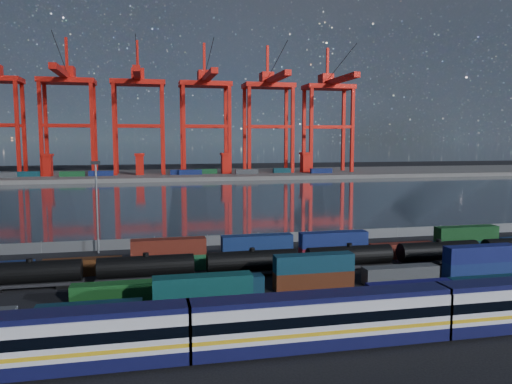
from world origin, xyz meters
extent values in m
plane|color=black|center=(0.00, 0.00, 0.00)|extent=(700.00, 700.00, 0.00)
plane|color=#2A333D|center=(0.00, 105.00, 0.01)|extent=(700.00, 700.00, 0.00)
cube|color=#514F4C|center=(0.00, 210.00, 1.00)|extent=(700.00, 70.00, 2.00)
cone|color=#1E2630|center=(-200.00, 1600.00, 260.00)|extent=(1100.00, 1100.00, 520.00)
cone|color=#1E2630|center=(200.00, 1600.00, 230.00)|extent=(1040.00, 1040.00, 460.00)
cone|color=#1E2630|center=(600.00, 1600.00, 190.00)|extent=(960.00, 960.00, 380.00)
cone|color=#1E2630|center=(950.00, 1600.00, 150.00)|extent=(840.00, 840.00, 300.00)
cube|color=silver|center=(-30.57, -21.77, 3.05)|extent=(26.28, 3.15, 4.00)
cube|color=#0F1038|center=(-30.57, -21.77, 0.95)|extent=(26.28, 3.22, 1.26)
cube|color=#0F1038|center=(-30.57, -21.77, 5.31)|extent=(26.28, 2.84, 0.53)
cube|color=gold|center=(-30.57, -21.77, 2.21)|extent=(26.31, 3.25, 0.38)
cube|color=black|center=(-30.57, -21.77, 3.47)|extent=(26.31, 3.25, 1.05)
cube|color=black|center=(-21.37, -21.77, 0.37)|extent=(3.15, 2.10, 0.74)
cube|color=silver|center=(-4.57, -21.77, 3.05)|extent=(26.28, 3.15, 4.00)
cube|color=#0F1038|center=(-4.57, -21.77, 0.95)|extent=(26.28, 3.22, 1.26)
cube|color=#0F1038|center=(-4.57, -21.77, 5.31)|extent=(26.28, 2.84, 0.53)
cube|color=gold|center=(-4.57, -21.77, 2.21)|extent=(26.31, 3.25, 0.38)
cube|color=black|center=(-4.57, -21.77, 3.47)|extent=(26.31, 3.25, 1.05)
cube|color=black|center=(-13.77, -21.77, 0.37)|extent=(3.15, 2.10, 0.74)
cube|color=black|center=(4.63, -21.77, 0.37)|extent=(3.15, 2.10, 0.74)
cube|color=black|center=(12.23, -21.77, 0.37)|extent=(3.15, 2.10, 0.74)
cube|color=#0B2C3B|center=(-27.57, -10.52, 1.23)|extent=(11.39, 2.32, 2.47)
cube|color=#111053|center=(-15.07, -10.52, 1.23)|extent=(11.39, 2.32, 2.47)
cube|color=#0C4040|center=(-15.07, -10.52, 3.70)|extent=(11.39, 2.32, 2.47)
cube|color=navy|center=(11.21, -10.52, 1.23)|extent=(11.39, 2.32, 2.47)
cube|color=#0D3447|center=(22.70, -10.52, 1.23)|extent=(11.39, 2.32, 2.47)
cube|color=#16551E|center=(-25.20, -2.60, 1.20)|extent=(11.09, 2.25, 2.40)
cube|color=#0C2B41|center=(-11.70, -2.60, 1.20)|extent=(11.09, 2.25, 2.40)
cube|color=#512210|center=(1.03, -2.60, 1.20)|extent=(11.09, 2.25, 2.40)
cube|color=#0E3549|center=(1.03, -2.60, 3.60)|extent=(11.09, 2.25, 2.40)
cube|color=#434648|center=(14.09, -2.60, 1.20)|extent=(11.09, 2.25, 2.40)
cube|color=navy|center=(26.95, -2.60, 1.20)|extent=(11.09, 2.25, 2.40)
cube|color=navy|center=(26.95, -2.60, 3.60)|extent=(11.09, 2.25, 2.40)
cube|color=#4C260F|center=(-30.94, 11.32, 1.25)|extent=(11.56, 2.35, 2.50)
cube|color=#15512A|center=(-18.03, 11.32, 1.25)|extent=(11.56, 2.35, 2.50)
cube|color=maroon|center=(-18.03, 11.32, 3.76)|extent=(11.56, 2.35, 2.50)
cube|color=#531E10|center=(-3.89, 11.32, 1.25)|extent=(11.56, 2.35, 2.50)
cube|color=navy|center=(-3.89, 11.32, 3.76)|extent=(11.56, 2.35, 2.50)
cube|color=maroon|center=(9.24, 11.32, 1.25)|extent=(11.56, 2.35, 2.50)
cube|color=navy|center=(9.24, 11.32, 3.76)|extent=(11.56, 2.35, 2.50)
cube|color=maroon|center=(21.99, 11.32, 1.25)|extent=(11.56, 2.35, 2.50)
cube|color=#0B2E3A|center=(34.39, 11.32, 1.25)|extent=(11.56, 2.35, 2.50)
cube|color=#124319|center=(34.39, 11.32, 3.76)|extent=(11.56, 2.35, 2.50)
cylinder|color=black|center=(-37.00, 5.17, 2.39)|extent=(13.50, 3.01, 3.01)
cylinder|color=black|center=(-37.00, 5.17, 4.05)|extent=(0.83, 0.83, 0.52)
cube|color=black|center=(-37.00, 5.17, 0.73)|extent=(14.02, 2.08, 0.42)
cube|color=black|center=(-32.33, 5.17, 0.31)|extent=(2.60, 1.87, 0.62)
cylinder|color=black|center=(-21.50, 5.17, 2.39)|extent=(13.50, 3.01, 3.01)
cylinder|color=black|center=(-21.50, 5.17, 4.05)|extent=(0.83, 0.83, 0.52)
cube|color=black|center=(-21.50, 5.17, 0.73)|extent=(14.02, 2.08, 0.42)
cube|color=black|center=(-26.17, 5.17, 0.31)|extent=(2.60, 1.87, 0.62)
cube|color=black|center=(-16.83, 5.17, 0.31)|extent=(2.60, 1.87, 0.62)
cylinder|color=black|center=(-6.00, 5.17, 2.39)|extent=(13.50, 3.01, 3.01)
cylinder|color=black|center=(-6.00, 5.17, 4.05)|extent=(0.83, 0.83, 0.52)
cube|color=black|center=(-6.00, 5.17, 0.73)|extent=(14.02, 2.08, 0.42)
cube|color=black|center=(-10.67, 5.17, 0.31)|extent=(2.60, 1.87, 0.62)
cube|color=black|center=(-1.33, 5.17, 0.31)|extent=(2.60, 1.87, 0.62)
cylinder|color=black|center=(9.50, 5.17, 2.39)|extent=(13.50, 3.01, 3.01)
cylinder|color=black|center=(9.50, 5.17, 4.05)|extent=(0.83, 0.83, 0.52)
cube|color=black|center=(9.50, 5.17, 0.73)|extent=(14.02, 2.08, 0.42)
cube|color=black|center=(4.83, 5.17, 0.31)|extent=(2.60, 1.87, 0.62)
cube|color=black|center=(14.17, 5.17, 0.31)|extent=(2.60, 1.87, 0.62)
cylinder|color=black|center=(25.00, 5.17, 2.39)|extent=(13.50, 3.01, 3.01)
cylinder|color=black|center=(25.00, 5.17, 4.05)|extent=(0.83, 0.83, 0.52)
cube|color=black|center=(25.00, 5.17, 0.73)|extent=(14.02, 2.08, 0.42)
cube|color=black|center=(20.33, 5.17, 0.31)|extent=(2.60, 1.87, 0.62)
cube|color=black|center=(29.67, 5.17, 0.31)|extent=(2.60, 1.87, 0.62)
cube|color=black|center=(35.83, 5.17, 0.31)|extent=(2.60, 1.87, 0.62)
cube|color=#595B5E|center=(0.00, 28.00, 1.00)|extent=(160.00, 0.06, 2.00)
cylinder|color=slate|center=(-40.00, 28.00, 1.10)|extent=(0.12, 0.12, 2.20)
cylinder|color=slate|center=(-30.00, 28.00, 1.10)|extent=(0.12, 0.12, 2.20)
cylinder|color=slate|center=(-20.00, 28.00, 1.10)|extent=(0.12, 0.12, 2.20)
cylinder|color=slate|center=(-10.00, 28.00, 1.10)|extent=(0.12, 0.12, 2.20)
cylinder|color=slate|center=(0.00, 28.00, 1.10)|extent=(0.12, 0.12, 2.20)
cylinder|color=slate|center=(10.00, 28.00, 1.10)|extent=(0.12, 0.12, 2.20)
cylinder|color=slate|center=(20.00, 28.00, 1.10)|extent=(0.12, 0.12, 2.20)
cylinder|color=slate|center=(30.00, 28.00, 1.10)|extent=(0.12, 0.12, 2.20)
cylinder|color=slate|center=(40.00, 28.00, 1.10)|extent=(0.12, 0.12, 2.20)
cylinder|color=slate|center=(50.00, 28.00, 1.10)|extent=(0.12, 0.12, 2.20)
cylinder|color=slate|center=(-30.00, 26.00, 8.00)|extent=(0.36, 0.36, 16.00)
cube|color=black|center=(-30.00, 26.00, 16.30)|extent=(1.60, 0.40, 0.60)
cube|color=red|center=(-82.86, 198.38, 24.83)|extent=(1.77, 1.77, 49.67)
cube|color=red|center=(-82.86, 211.62, 24.83)|extent=(1.77, 1.77, 49.67)
cube|color=red|center=(-72.14, 198.38, 24.83)|extent=(1.77, 1.77, 49.67)
cube|color=red|center=(-72.14, 211.62, 24.83)|extent=(1.77, 1.77, 49.67)
cube|color=red|center=(-47.86, 198.38, 24.83)|extent=(1.77, 1.77, 49.67)
cube|color=red|center=(-47.86, 211.62, 24.83)|extent=(1.77, 1.77, 49.67)
cube|color=red|center=(-60.00, 198.38, 27.32)|extent=(24.28, 1.55, 1.55)
cube|color=red|center=(-60.00, 211.62, 27.32)|extent=(24.28, 1.55, 1.55)
cube|color=red|center=(-60.00, 205.00, 49.67)|extent=(27.59, 15.45, 2.43)
cube|color=red|center=(-60.00, 191.76, 51.87)|extent=(3.31, 52.98, 2.76)
cube|color=red|center=(-60.00, 209.41, 54.63)|extent=(6.62, 8.83, 5.52)
cube|color=red|center=(-60.00, 207.21, 62.91)|extent=(1.32, 1.32, 17.66)
cylinder|color=black|center=(-60.00, 189.11, 59.60)|extent=(0.26, 45.43, 14.99)
cube|color=red|center=(-37.14, 198.38, 24.83)|extent=(1.77, 1.77, 49.67)
cube|color=red|center=(-37.14, 211.62, 24.83)|extent=(1.77, 1.77, 49.67)
cube|color=red|center=(-12.86, 198.38, 24.83)|extent=(1.77, 1.77, 49.67)
cube|color=red|center=(-12.86, 211.62, 24.83)|extent=(1.77, 1.77, 49.67)
cube|color=red|center=(-25.00, 198.38, 27.32)|extent=(24.28, 1.55, 1.55)
cube|color=red|center=(-25.00, 211.62, 27.32)|extent=(24.28, 1.55, 1.55)
cube|color=red|center=(-25.00, 205.00, 49.67)|extent=(27.59, 15.45, 2.43)
cube|color=red|center=(-25.00, 191.76, 51.87)|extent=(3.31, 52.98, 2.76)
cube|color=red|center=(-25.00, 209.41, 54.63)|extent=(6.62, 8.83, 5.52)
cube|color=red|center=(-25.00, 207.21, 62.91)|extent=(1.32, 1.32, 17.66)
cylinder|color=black|center=(-25.00, 189.11, 59.60)|extent=(0.26, 45.43, 14.99)
cube|color=red|center=(-2.14, 198.38, 24.83)|extent=(1.77, 1.77, 49.67)
cube|color=red|center=(-2.14, 211.62, 24.83)|extent=(1.77, 1.77, 49.67)
cube|color=red|center=(22.14, 198.38, 24.83)|extent=(1.77, 1.77, 49.67)
cube|color=red|center=(22.14, 211.62, 24.83)|extent=(1.77, 1.77, 49.67)
cube|color=red|center=(10.00, 198.38, 27.32)|extent=(24.28, 1.55, 1.55)
cube|color=red|center=(10.00, 211.62, 27.32)|extent=(24.28, 1.55, 1.55)
cube|color=red|center=(10.00, 205.00, 49.67)|extent=(27.59, 15.45, 2.43)
cube|color=red|center=(10.00, 191.76, 51.87)|extent=(3.31, 52.98, 2.76)
cube|color=red|center=(10.00, 209.41, 54.63)|extent=(6.62, 8.83, 5.52)
cube|color=red|center=(10.00, 207.21, 62.91)|extent=(1.32, 1.32, 17.66)
cylinder|color=black|center=(10.00, 189.11, 59.60)|extent=(0.26, 45.43, 14.99)
cube|color=red|center=(32.86, 198.38, 24.83)|extent=(1.77, 1.77, 49.67)
cube|color=red|center=(32.86, 211.62, 24.83)|extent=(1.77, 1.77, 49.67)
cube|color=red|center=(57.14, 198.38, 24.83)|extent=(1.77, 1.77, 49.67)
cube|color=red|center=(57.14, 211.62, 24.83)|extent=(1.77, 1.77, 49.67)
cube|color=red|center=(45.00, 198.38, 27.32)|extent=(24.28, 1.55, 1.55)
cube|color=red|center=(45.00, 211.62, 27.32)|extent=(24.28, 1.55, 1.55)
cube|color=red|center=(45.00, 205.00, 49.67)|extent=(27.59, 15.45, 2.43)
cube|color=red|center=(45.00, 191.76, 51.87)|extent=(3.31, 52.98, 2.76)
cube|color=red|center=(45.00, 209.41, 54.63)|extent=(6.62, 8.83, 5.52)
cube|color=red|center=(45.00, 207.21, 62.91)|extent=(1.32, 1.32, 17.66)
cylinder|color=black|center=(45.00, 189.11, 59.60)|extent=(0.26, 45.43, 14.99)
cube|color=red|center=(67.86, 198.38, 24.83)|extent=(1.77, 1.77, 49.67)
cube|color=red|center=(67.86, 211.62, 24.83)|extent=(1.77, 1.77, 49.67)
cube|color=red|center=(92.14, 198.38, 24.83)|extent=(1.77, 1.77, 49.67)
cube|color=red|center=(92.14, 211.62, 24.83)|extent=(1.77, 1.77, 49.67)
cube|color=red|center=(80.00, 198.38, 27.32)|extent=(24.28, 1.55, 1.55)
cube|color=red|center=(80.00, 211.62, 27.32)|extent=(24.28, 1.55, 1.55)
cube|color=red|center=(80.00, 205.00, 49.67)|extent=(27.59, 15.45, 2.43)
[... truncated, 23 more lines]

